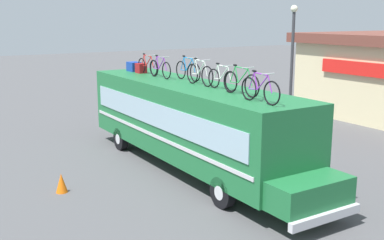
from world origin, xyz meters
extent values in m
plane|color=#4C4C4F|center=(0.00, 0.00, 0.00)|extent=(120.00, 120.00, 0.00)
cube|color=#1E6B38|center=(0.00, 0.00, 1.88)|extent=(11.43, 2.59, 2.59)
cube|color=#1E6B38|center=(6.23, 0.00, 0.97)|extent=(1.03, 2.39, 0.78)
cube|color=#99B7C6|center=(0.00, -1.31, 2.14)|extent=(10.51, 0.04, 0.84)
cube|color=#99B7C6|center=(0.00, 1.31, 2.14)|extent=(10.51, 0.04, 0.84)
cube|color=silver|center=(0.00, -1.31, 1.36)|extent=(10.97, 0.03, 0.12)
cube|color=silver|center=(0.00, 1.31, 1.36)|extent=(10.97, 0.03, 0.12)
cube|color=silver|center=(6.80, 0.00, 0.51)|extent=(0.16, 2.46, 0.24)
cylinder|color=black|center=(3.88, -1.16, 0.48)|extent=(0.95, 0.28, 0.95)
cylinder|color=silver|center=(3.88, -1.16, 0.48)|extent=(0.43, 0.30, 0.43)
cylinder|color=black|center=(3.88, 1.16, 0.48)|extent=(0.95, 0.28, 0.95)
cylinder|color=silver|center=(3.88, 1.16, 0.48)|extent=(0.43, 0.30, 0.43)
cylinder|color=black|center=(-3.54, -1.16, 0.48)|extent=(0.95, 0.28, 0.95)
cylinder|color=silver|center=(-3.54, -1.16, 0.48)|extent=(0.43, 0.30, 0.43)
cylinder|color=black|center=(-3.54, 1.16, 0.48)|extent=(0.95, 0.28, 0.95)
cylinder|color=silver|center=(-3.54, 1.16, 0.48)|extent=(0.43, 0.30, 0.43)
cube|color=#193899|center=(-4.69, 0.08, 3.38)|extent=(0.66, 0.46, 0.41)
cube|color=maroon|center=(-3.90, 0.04, 3.38)|extent=(0.46, 0.37, 0.41)
torus|color=black|center=(-3.81, 0.04, 3.50)|extent=(0.66, 0.04, 0.66)
torus|color=black|center=(-2.71, 0.04, 3.50)|extent=(0.66, 0.04, 0.66)
cylinder|color=red|center=(-3.48, 0.04, 3.75)|extent=(0.21, 0.04, 0.47)
cylinder|color=red|center=(-3.15, 0.04, 3.73)|extent=(0.51, 0.04, 0.45)
cylinder|color=red|center=(-3.24, 0.04, 3.96)|extent=(0.66, 0.04, 0.07)
cylinder|color=red|center=(-3.60, 0.04, 3.51)|extent=(0.42, 0.03, 0.05)
cylinder|color=red|center=(-3.69, 0.04, 3.74)|extent=(0.27, 0.03, 0.49)
cylinder|color=red|center=(-2.81, 0.04, 3.72)|extent=(0.23, 0.03, 0.46)
cylinder|color=silver|center=(-2.91, 0.04, 3.99)|extent=(0.03, 0.44, 0.03)
ellipsoid|color=black|center=(-3.57, 0.04, 4.02)|extent=(0.20, 0.08, 0.06)
torus|color=black|center=(-2.47, -0.05, 3.51)|extent=(0.67, 0.04, 0.67)
torus|color=black|center=(-1.45, -0.05, 3.51)|extent=(0.67, 0.04, 0.67)
cylinder|color=purple|center=(-2.16, -0.05, 3.76)|extent=(0.20, 0.04, 0.48)
cylinder|color=purple|center=(-1.86, -0.05, 3.75)|extent=(0.47, 0.04, 0.46)
cylinder|color=purple|center=(-1.94, -0.05, 3.98)|extent=(0.61, 0.04, 0.07)
cylinder|color=purple|center=(-2.28, -0.05, 3.52)|extent=(0.39, 0.03, 0.05)
cylinder|color=purple|center=(-2.36, -0.05, 3.75)|extent=(0.25, 0.03, 0.50)
cylinder|color=purple|center=(-1.54, -0.05, 3.74)|extent=(0.21, 0.03, 0.47)
cylinder|color=silver|center=(-1.63, -0.05, 4.02)|extent=(0.03, 0.44, 0.03)
ellipsoid|color=black|center=(-2.24, -0.05, 4.04)|extent=(0.20, 0.08, 0.06)
torus|color=black|center=(-1.21, 0.45, 3.53)|extent=(0.71, 0.04, 0.71)
torus|color=black|center=(-0.17, 0.45, 3.53)|extent=(0.71, 0.04, 0.71)
cylinder|color=#197FDB|center=(-0.90, 0.45, 3.79)|extent=(0.20, 0.04, 0.50)
cylinder|color=#197FDB|center=(-0.59, 0.45, 3.78)|extent=(0.48, 0.04, 0.49)
cylinder|color=#197FDB|center=(-0.67, 0.45, 4.02)|extent=(0.62, 0.04, 0.07)
cylinder|color=#197FDB|center=(-1.01, 0.45, 3.54)|extent=(0.39, 0.03, 0.05)
cylinder|color=#197FDB|center=(-1.09, 0.45, 3.78)|extent=(0.25, 0.03, 0.52)
cylinder|color=#197FDB|center=(-0.26, 0.45, 3.77)|extent=(0.22, 0.03, 0.49)
cylinder|color=silver|center=(-0.36, 0.45, 4.06)|extent=(0.03, 0.44, 0.03)
ellipsoid|color=black|center=(-0.98, 0.45, 4.08)|extent=(0.20, 0.08, 0.06)
torus|color=black|center=(0.15, 0.13, 3.53)|extent=(0.72, 0.04, 0.72)
torus|color=black|center=(1.12, 0.13, 3.53)|extent=(0.72, 0.04, 0.72)
cylinder|color=white|center=(0.44, 0.13, 3.81)|extent=(0.19, 0.04, 0.52)
cylinder|color=white|center=(0.73, 0.13, 3.79)|extent=(0.45, 0.04, 0.50)
cylinder|color=white|center=(0.65, 0.13, 4.04)|extent=(0.58, 0.04, 0.07)
cylinder|color=white|center=(0.33, 0.13, 3.54)|extent=(0.37, 0.03, 0.05)
cylinder|color=white|center=(0.26, 0.13, 3.80)|extent=(0.24, 0.03, 0.54)
cylinder|color=white|center=(1.03, 0.13, 3.78)|extent=(0.20, 0.03, 0.50)
cylinder|color=silver|center=(0.94, 0.13, 4.08)|extent=(0.03, 0.44, 0.03)
ellipsoid|color=black|center=(0.36, 0.13, 4.10)|extent=(0.20, 0.08, 0.06)
torus|color=black|center=(1.47, 0.17, 3.50)|extent=(0.66, 0.04, 0.66)
torus|color=black|center=(2.43, 0.17, 3.50)|extent=(0.66, 0.04, 0.66)
cylinder|color=white|center=(1.76, 0.17, 3.75)|extent=(0.19, 0.04, 0.47)
cylinder|color=white|center=(2.05, 0.17, 3.74)|extent=(0.45, 0.04, 0.45)
cylinder|color=white|center=(1.97, 0.17, 3.96)|extent=(0.58, 0.04, 0.07)
cylinder|color=white|center=(1.65, 0.17, 3.51)|extent=(0.37, 0.03, 0.05)
cylinder|color=white|center=(1.57, 0.17, 3.74)|extent=(0.24, 0.03, 0.49)
cylinder|color=white|center=(2.34, 0.17, 3.73)|extent=(0.20, 0.03, 0.46)
cylinder|color=silver|center=(2.26, 0.17, 4.00)|extent=(0.03, 0.44, 0.03)
ellipsoid|color=black|center=(1.68, 0.17, 4.02)|extent=(0.20, 0.08, 0.06)
torus|color=black|center=(2.62, -0.01, 3.52)|extent=(0.70, 0.04, 0.70)
torus|color=black|center=(3.70, -0.01, 3.52)|extent=(0.70, 0.04, 0.70)
cylinder|color=green|center=(2.95, -0.01, 3.79)|extent=(0.21, 0.04, 0.50)
cylinder|color=green|center=(3.27, -0.01, 3.77)|extent=(0.50, 0.04, 0.48)
cylinder|color=green|center=(3.18, -0.01, 4.02)|extent=(0.65, 0.04, 0.07)
cylinder|color=green|center=(2.83, -0.01, 3.53)|extent=(0.41, 0.03, 0.05)
cylinder|color=green|center=(2.74, -0.01, 3.78)|extent=(0.26, 0.03, 0.52)
cylinder|color=green|center=(3.60, -0.01, 3.76)|extent=(0.22, 0.03, 0.49)
cylinder|color=silver|center=(3.51, -0.01, 4.05)|extent=(0.03, 0.44, 0.03)
ellipsoid|color=black|center=(2.86, -0.01, 4.07)|extent=(0.20, 0.08, 0.06)
torus|color=black|center=(4.01, -0.37, 3.51)|extent=(0.68, 0.04, 0.68)
torus|color=black|center=(5.00, -0.37, 3.51)|extent=(0.68, 0.04, 0.68)
cylinder|color=purple|center=(4.31, -0.37, 3.77)|extent=(0.19, 0.04, 0.48)
cylinder|color=purple|center=(4.60, -0.37, 3.75)|extent=(0.46, 0.04, 0.46)
cylinder|color=purple|center=(4.52, -0.37, 3.99)|extent=(0.59, 0.04, 0.07)
cylinder|color=purple|center=(4.20, -0.37, 3.52)|extent=(0.37, 0.03, 0.05)
cylinder|color=purple|center=(4.12, -0.37, 3.76)|extent=(0.24, 0.03, 0.50)
cylinder|color=purple|center=(4.91, -0.37, 3.74)|extent=(0.21, 0.03, 0.47)
cylinder|color=silver|center=(4.82, -0.37, 4.02)|extent=(0.03, 0.44, 0.03)
ellipsoid|color=black|center=(4.23, -0.37, 4.04)|extent=(0.20, 0.08, 0.06)
cube|color=red|center=(-0.40, 11.24, 2.96)|extent=(6.90, 0.16, 0.70)
cone|color=orange|center=(0.13, -4.82, 0.32)|extent=(0.38, 0.38, 0.63)
cylinder|color=#38383D|center=(-1.71, 6.78, 2.91)|extent=(0.14, 0.14, 5.82)
sphere|color=#F2EDCC|center=(-1.71, 6.78, 5.92)|extent=(0.33, 0.33, 0.33)
camera|label=1|loc=(14.51, -8.86, 5.49)|focal=44.04mm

